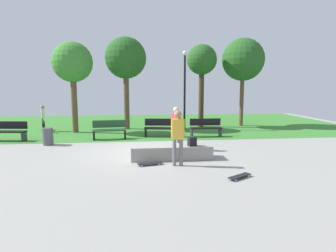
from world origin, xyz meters
The scene contains 19 objects.
ground_plane centered at (0.00, 0.00, 0.00)m, with size 28.00×28.00×0.00m, color gray.
grass_lawn centered at (0.00, 7.94, 0.00)m, with size 26.60×12.12×0.01m, color #387A2D.
concrete_ledge centered at (0.93, -1.37, 0.24)m, with size 2.85×0.75×0.48m, color gray.
backpack_on_ledge centered at (1.64, -1.52, 0.64)m, with size 0.28×0.20×0.32m, color black.
skater_performing_trick centered at (1.02, -2.27, 1.06)m, with size 0.43×0.24×1.80m.
skater_watching centered at (1.28, 0.02, 1.02)m, with size 0.36×0.37×1.74m.
skateboard_by_ledge centered at (0.12, -2.12, 0.06)m, with size 0.82×0.39×0.08m.
skateboard_spare centered at (2.57, -3.71, 0.06)m, with size 0.78×0.59×0.08m.
park_bench_far_right centered at (3.20, 2.85, 0.48)m, with size 1.61×0.51×0.91m.
park_bench_near_path centered at (0.89, 3.05, 0.48)m, with size 1.65×0.68×0.91m.
park_bench_center_lawn centered at (-1.62, 2.67, 0.48)m, with size 1.64×0.63×0.91m.
park_bench_near_lamppost centered at (-6.28, 2.72, 0.48)m, with size 1.65×0.68×0.91m.
tree_leaning_ash centered at (3.74, 6.33, 4.05)m, with size 1.86×1.86×5.11m.
tree_young_birch centered at (6.45, 6.52, 4.19)m, with size 2.67×2.67×5.55m.
tree_broad_elm centered at (-0.89, 5.87, 4.13)m, with size 2.41×2.41×5.39m.
tree_tall_oak centered at (-3.70, 4.88, 3.78)m, with size 2.16×2.16×4.93m.
lamp_post centered at (2.53, 5.38, 2.76)m, with size 0.28×0.28×4.59m.
trash_bin centered at (-4.17, 1.56, 0.38)m, with size 0.44×0.44×0.76m, color #4C4C51.
cyclist_on_bicycle centered at (-5.60, 5.48, 0.63)m, with size 0.70×1.72×1.52m.
Camera 1 is at (-0.25, -11.03, 2.57)m, focal length 30.00 mm.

